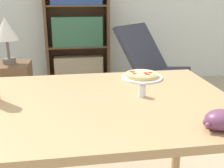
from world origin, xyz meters
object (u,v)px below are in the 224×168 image
pizza_on_plate (142,76)px  bookshelf (77,30)px  salt_shaker (142,90)px  grape_bunch (221,120)px  side_table (14,97)px  table_lamp (6,31)px  lounge_chair_far (152,78)px

pizza_on_plate → bookshelf: (-0.31, 2.20, 0.01)m
salt_shaker → grape_bunch: bearing=-62.1°
grape_bunch → side_table: size_ratio=0.22×
grape_bunch → table_lamp: (-1.08, 1.66, 0.14)m
side_table → bookshelf: bearing=62.1°
salt_shaker → lounge_chair_far: 1.93m
salt_shaker → lounge_chair_far: lounge_chair_far is taller
salt_shaker → table_lamp: bearing=124.5°
side_table → lounge_chair_far: bearing=18.5°
grape_bunch → pizza_on_plate: bearing=100.3°
salt_shaker → bookshelf: bookshelf is taller
bookshelf → table_lamp: (-0.65, -1.22, 0.15)m
table_lamp → grape_bunch: bearing=-56.9°
grape_bunch → salt_shaker: (-0.20, 0.38, -0.00)m
lounge_chair_far → side_table: (-1.48, -0.49, 0.03)m
salt_shaker → lounge_chair_far: bearing=71.4°
bookshelf → table_lamp: 1.39m
lounge_chair_far → bookshelf: bookshelf is taller
table_lamp → lounge_chair_far: bearing=18.5°
bookshelf → side_table: size_ratio=2.56×
grape_bunch → bookshelf: 2.92m
pizza_on_plate → bookshelf: 2.22m
lounge_chair_far → side_table: 1.56m
bookshelf → pizza_on_plate: bearing=-82.0°
salt_shaker → lounge_chair_far: (0.60, 1.77, -0.50)m
side_table → table_lamp: 0.60m
salt_shaker → pizza_on_plate: bearing=75.8°
bookshelf → table_lamp: bookshelf is taller
salt_shaker → side_table: bearing=124.5°
lounge_chair_far → table_lamp: table_lamp is taller
bookshelf → side_table: (-0.65, -1.22, -0.45)m
salt_shaker → table_lamp: (-0.88, 1.28, 0.14)m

